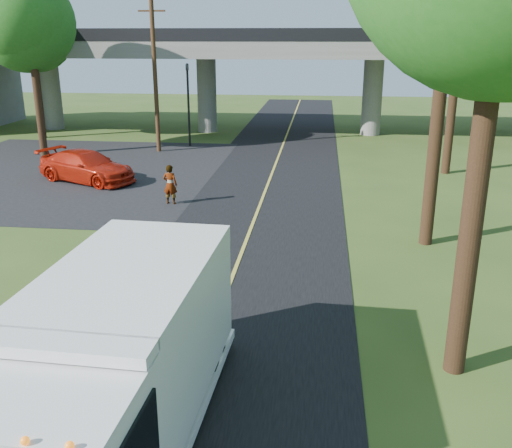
% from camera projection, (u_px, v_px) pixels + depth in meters
% --- Properties ---
extents(ground, '(120.00, 120.00, 0.00)m').
position_uv_depth(ground, '(194.00, 379.00, 11.95)').
color(ground, '#354E1C').
rests_on(ground, ground).
extents(road, '(7.00, 90.00, 0.02)m').
position_uv_depth(road, '(251.00, 227.00, 21.38)').
color(road, black).
rests_on(road, ground).
extents(parking_lot, '(16.00, 18.00, 0.01)m').
position_uv_depth(parking_lot, '(64.00, 172.00, 30.12)').
color(parking_lot, black).
rests_on(parking_lot, ground).
extents(lane_line, '(0.12, 90.00, 0.01)m').
position_uv_depth(lane_line, '(251.00, 227.00, 21.37)').
color(lane_line, gold).
rests_on(lane_line, road).
extents(overpass, '(54.00, 10.00, 7.30)m').
position_uv_depth(overpass, '(289.00, 69.00, 40.70)').
color(overpass, slate).
rests_on(overpass, ground).
extents(traffic_signal, '(0.18, 0.22, 5.20)m').
position_uv_depth(traffic_signal, '(188.00, 96.00, 36.11)').
color(traffic_signal, black).
rests_on(traffic_signal, ground).
extents(utility_pole, '(1.60, 0.26, 9.00)m').
position_uv_depth(utility_pole, '(155.00, 75.00, 33.95)').
color(utility_pole, '#472D19').
rests_on(utility_pole, ground).
extents(tree_right_far, '(5.77, 5.67, 10.99)m').
position_uv_depth(tree_right_far, '(468.00, 3.00, 27.05)').
color(tree_right_far, '#382314').
rests_on(tree_right_far, ground).
extents(tree_left_lot, '(5.60, 5.50, 10.50)m').
position_uv_depth(tree_left_lot, '(30.00, 16.00, 31.55)').
color(tree_left_lot, '#382314').
rests_on(tree_left_lot, ground).
extents(tree_left_far, '(5.26, 5.16, 9.89)m').
position_uv_depth(tree_left_far, '(32.00, 26.00, 37.68)').
color(tree_left_far, '#382314').
rests_on(tree_left_far, ground).
extents(step_van, '(2.96, 7.37, 3.05)m').
position_uv_depth(step_van, '(115.00, 363.00, 9.51)').
color(step_van, white).
rests_on(step_van, ground).
extents(red_sedan, '(5.58, 3.93, 1.50)m').
position_uv_depth(red_sedan, '(87.00, 166.00, 27.90)').
color(red_sedan, '#B61D0B').
rests_on(red_sedan, ground).
extents(pedestrian, '(0.68, 0.50, 1.71)m').
position_uv_depth(pedestrian, '(170.00, 185.00, 24.10)').
color(pedestrian, gray).
rests_on(pedestrian, ground).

